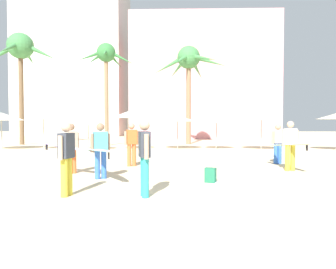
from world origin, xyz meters
The scene contains 22 objects.
ground centered at (0.00, 0.00, 0.00)m, with size 120.00×120.00×0.00m, color beige.
hotel_pink centered at (2.71, 32.39, 6.85)m, with size 16.29×10.66×13.69m, color pink.
hotel_tower_gray centered at (-14.80, 38.79, 14.52)m, with size 14.24×10.35×29.03m, color beige.
palm_tree_far_left centered at (-12.57, 18.26, 7.32)m, with size 5.85×6.02×8.77m.
palm_tree_left centered at (-5.63, 17.46, 6.41)m, with size 4.16×4.34×7.73m.
palm_tree_center centered at (0.67, 19.19, 6.49)m, with size 5.95×5.47×7.90m.
cafe_umbrella_0 centered at (-5.82, 13.21, 1.89)m, with size 2.05×2.05×2.13m.
cafe_umbrella_1 centered at (5.05, 13.79, 2.10)m, with size 2.61×2.61×2.28m.
cafe_umbrella_2 centered at (-11.53, 13.57, 2.12)m, with size 2.79×2.79×2.37m.
cafe_umbrella_3 centered at (-3.41, 13.68, 2.23)m, with size 2.13×2.13×2.44m.
cafe_umbrella_5 centered at (2.26, 14.16, 1.94)m, with size 2.07×2.07×2.17m.
cafe_umbrella_6 centered at (-0.26, 14.15, 2.00)m, with size 2.60×2.60×2.20m.
cafe_umbrella_7 centered at (-8.84, 13.65, 2.18)m, with size 2.10×2.10×2.41m.
beach_towel centered at (1.52, 2.16, 0.01)m, with size 1.68×0.92×0.01m, color white.
backpack centered at (0.66, 2.67, 0.20)m, with size 0.35×0.32×0.42m.
person_near_right centered at (3.70, 5.07, 0.94)m, with size 0.82×3.15×1.76m.
person_far_left centered at (-3.81, 3.99, 0.91)m, with size 2.48×1.64×1.68m.
person_near_left centered at (-2.60, 3.05, 0.91)m, with size 1.67×2.67×1.68m.
person_far_right centered at (3.90, 6.91, 0.90)m, with size 0.60×0.34×1.64m.
person_mid_right centered at (-2.83, 0.91, 0.94)m, with size 0.29×0.61×1.71m.
person_mid_center centered at (-2.07, 6.01, 0.93)m, with size 0.58×0.38×1.69m.
person_mid_left centered at (-1.03, 0.89, 0.96)m, with size 0.32×0.60×1.75m.
Camera 1 is at (-0.31, -6.18, 1.67)m, focal length 33.49 mm.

